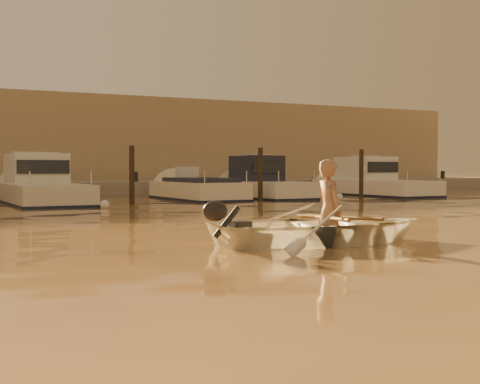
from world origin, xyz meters
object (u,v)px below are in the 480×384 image
dinghy (324,227)px  waterfront_building (54,145)px  moored_boat_3 (198,194)px  moored_boat_5 (374,182)px  moored_boat_2 (40,186)px  person (329,210)px  moored_boat_4 (263,183)px

dinghy → waterfront_building: waterfront_building is taller
moored_boat_3 → moored_boat_5: 8.73m
dinghy → moored_boat_2: 14.98m
person → moored_boat_4: bearing=-19.6°
moored_boat_4 → moored_boat_5: bearing=0.0°
moored_boat_2 → waterfront_building: size_ratio=0.17×
dinghy → person: size_ratio=2.22×
moored_boat_2 → moored_boat_4: 8.97m
moored_boat_4 → waterfront_building: waterfront_building is taller
waterfront_building → person: bearing=-92.2°
dinghy → moored_boat_3: size_ratio=0.62×
dinghy → moored_boat_2: moored_boat_2 is taller
moored_boat_2 → waterfront_building: 11.50m
moored_boat_3 → moored_boat_5: moored_boat_5 is taller
moored_boat_5 → moored_boat_4: bearing=180.0°
person → waterfront_building: (1.00, 25.89, 1.86)m
person → moored_boat_5: bearing=-34.9°
moored_boat_2 → person: bearing=-83.0°
person → moored_boat_2: size_ratio=0.22×
dinghy → person: person is taller
dinghy → waterfront_building: (1.10, 25.88, 2.13)m
person → waterfront_building: 25.97m
waterfront_building → dinghy: bearing=-92.4°
moored_boat_5 → person: bearing=-131.0°
moored_boat_5 → dinghy: bearing=-131.2°
person → moored_boat_5: size_ratio=0.23×
waterfront_building → moored_boat_5: bearing=-42.7°
dinghy → waterfront_building: bearing=3.7°
moored_boat_3 → moored_boat_4: (2.94, 0.00, 0.40)m
moored_boat_3 → moored_boat_5: size_ratio=0.81×
moored_boat_5 → waterfront_building: size_ratio=0.16×
person → moored_boat_5: moored_boat_5 is taller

